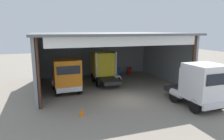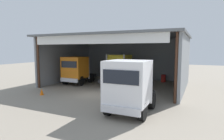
{
  "view_description": "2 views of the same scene",
  "coord_description": "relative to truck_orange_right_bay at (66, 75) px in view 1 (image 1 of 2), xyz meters",
  "views": [
    {
      "loc": [
        -6.63,
        -15.45,
        5.89
      ],
      "look_at": [
        0.0,
        3.71,
        1.88
      ],
      "focal_mm": 32.72,
      "sensor_mm": 36.0,
      "label": 1
    },
    {
      "loc": [
        8.58,
        -14.65,
        4.11
      ],
      "look_at": [
        0.0,
        3.71,
        1.88
      ],
      "focal_mm": 30.33,
      "sensor_mm": 36.0,
      "label": 2
    }
  ],
  "objects": [
    {
      "name": "truck_yellow_center_left_bay",
      "position": [
        4.41,
        2.27,
        0.08
      ],
      "size": [
        2.62,
        4.81,
        3.57
      ],
      "rotation": [
        0.0,
        0.0,
        -0.01
      ],
      "color": "yellow",
      "rests_on": "ground"
    },
    {
      "name": "truck_orange_right_bay",
      "position": [
        0.0,
        0.0,
        0.0
      ],
      "size": [
        2.61,
        4.78,
        3.24
      ],
      "rotation": [
        0.0,
        0.0,
        3.16
      ],
      "color": "orange",
      "rests_on": "ground"
    },
    {
      "name": "tool_cart",
      "position": [
        6.92,
        5.31,
        -1.21
      ],
      "size": [
        0.9,
        0.6,
        1.0
      ],
      "primitive_type": "cube",
      "color": "#1E59A5",
      "rests_on": "ground"
    },
    {
      "name": "oil_drum",
      "position": [
        9.05,
        5.83,
        -1.24
      ],
      "size": [
        0.58,
        0.58,
        0.92
      ],
      "primitive_type": "cylinder",
      "color": "#B21E19",
      "rests_on": "ground"
    },
    {
      "name": "workshop_shed",
      "position": [
        4.57,
        2.63,
        2.18
      ],
      "size": [
        15.06,
        11.39,
        5.58
      ],
      "color": "gray",
      "rests_on": "ground"
    },
    {
      "name": "traffic_cone",
      "position": [
        0.31,
        -5.78,
        -1.43
      ],
      "size": [
        0.36,
        0.36,
        0.56
      ],
      "primitive_type": "cone",
      "color": "orange",
      "rests_on": "ground"
    },
    {
      "name": "truck_white_left_bay",
      "position": [
        9.17,
        -7.17,
        0.11
      ],
      "size": [
        2.7,
        5.1,
        3.43
      ],
      "rotation": [
        0.0,
        0.0,
        3.15
      ],
      "color": "white",
      "rests_on": "ground"
    },
    {
      "name": "ground_plane",
      "position": [
        4.57,
        -3.6,
        -1.71
      ],
      "size": [
        80.0,
        80.0,
        0.0
      ],
      "primitive_type": "plane",
      "color": "gray",
      "rests_on": "ground"
    }
  ]
}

